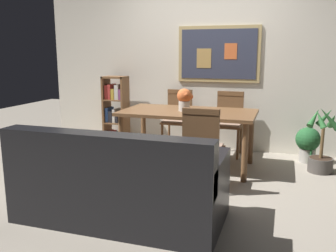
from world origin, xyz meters
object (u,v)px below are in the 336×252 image
object	(u,v)px
dining_chair_far_left	(178,115)
flower_vase	(185,99)
dining_table	(188,118)
potted_palm	(321,149)
potted_ivy	(308,142)
dining_chair_far_right	(229,118)
dining_chair_near_right	(203,142)
bookshelf	(115,111)
leather_couch	(118,187)

from	to	relation	value
dining_chair_far_left	flower_vase	xyz separation A→B (m)	(0.32, -0.81, 0.35)
dining_table	potted_palm	world-z (taller)	potted_palm
dining_chair_far_left	potted_ivy	distance (m)	1.88
dining_chair_far_right	dining_chair_far_left	xyz separation A→B (m)	(-0.78, 0.03, 0.00)
dining_chair_far_left	potted_palm	size ratio (longest dim) A/B	1.07
dining_table	potted_ivy	distance (m)	1.68
potted_ivy	dining_table	bearing A→B (deg)	-156.00
dining_chair_near_right	potted_palm	bearing A→B (deg)	40.32
dining_chair_far_right	bookshelf	world-z (taller)	bookshelf
dining_chair_far_left	flower_vase	bearing A→B (deg)	-68.30
dining_chair_near_right	potted_palm	distance (m)	1.67
bookshelf	leather_couch	bearing A→B (deg)	-63.66
potted_ivy	flower_vase	bearing A→B (deg)	-155.96
dining_chair_near_right	bookshelf	xyz separation A→B (m)	(-1.76, 1.54, 0.01)
dining_chair_far_right	bookshelf	xyz separation A→B (m)	(-1.80, -0.01, 0.01)
bookshelf	dining_chair_far_right	bearing A→B (deg)	0.33
leather_couch	dining_table	bearing A→B (deg)	83.87
dining_chair_far_left	bookshelf	distance (m)	1.03
potted_palm	flower_vase	world-z (taller)	flower_vase
potted_ivy	potted_palm	bearing A→B (deg)	-70.48
dining_chair_near_right	potted_ivy	bearing A→B (deg)	52.43
leather_couch	flower_vase	world-z (taller)	flower_vase
dining_table	flower_vase	size ratio (longest dim) A/B	5.94
dining_table	dining_chair_near_right	size ratio (longest dim) A/B	1.86
potted_ivy	flower_vase	distance (m)	1.79
dining_chair_far_right	potted_ivy	bearing A→B (deg)	-4.70
flower_vase	potted_ivy	bearing A→B (deg)	24.04
dining_chair_near_right	leather_couch	bearing A→B (deg)	-121.46
dining_chair_far_left	dining_chair_near_right	distance (m)	1.75
dining_table	dining_chair_far_right	bearing A→B (deg)	61.38
dining_chair_far_right	bookshelf	size ratio (longest dim) A/B	0.83
dining_table	bookshelf	xyz separation A→B (m)	(-1.39, 0.74, -0.10)
dining_chair_far_right	potted_palm	size ratio (longest dim) A/B	1.07
dining_chair_near_right	potted_ivy	world-z (taller)	dining_chair_near_right
dining_chair_near_right	potted_palm	xyz separation A→B (m)	(1.26, 1.07, -0.25)
dining_chair_far_left	potted_palm	bearing A→B (deg)	-14.39
dining_chair_far_left	dining_chair_near_right	bearing A→B (deg)	-65.16
dining_chair_far_left	dining_chair_far_right	bearing A→B (deg)	-2.45
dining_chair_far_right	potted_palm	xyz separation A→B (m)	(1.22, -0.48, -0.25)
dining_chair_far_right	dining_chair_far_left	world-z (taller)	same
potted_ivy	dining_chair_near_right	bearing A→B (deg)	-127.57
dining_table	flower_vase	world-z (taller)	flower_vase
dining_table	flower_vase	xyz separation A→B (m)	(-0.04, -0.02, 0.24)
dining_table	potted_ivy	xyz separation A→B (m)	(1.49, 0.66, -0.37)
dining_table	bookshelf	world-z (taller)	bookshelf
dining_chair_near_right	leather_couch	distance (m)	1.08
potted_palm	dining_table	bearing A→B (deg)	-170.44
dining_chair_near_right	dining_chair_far_left	bearing A→B (deg)	114.84
potted_palm	dining_chair_far_right	bearing A→B (deg)	158.57
dining_chair_far_right	dining_table	bearing A→B (deg)	-118.62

